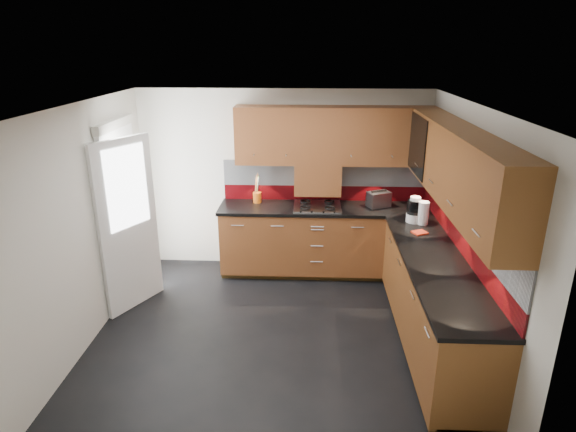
{
  "coord_description": "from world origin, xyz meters",
  "views": [
    {
      "loc": [
        0.34,
        -4.41,
        2.93
      ],
      "look_at": [
        0.11,
        0.65,
        1.11
      ],
      "focal_mm": 30.0,
      "sensor_mm": 36.0,
      "label": 1
    }
  ],
  "objects_px": {
    "utensil_pot": "(257,196)",
    "toaster": "(379,199)",
    "gas_hob": "(317,206)",
    "food_processor": "(415,210)"
  },
  "relations": [
    {
      "from": "utensil_pot",
      "to": "toaster",
      "type": "relative_size",
      "value": 1.2
    },
    {
      "from": "gas_hob",
      "to": "toaster",
      "type": "distance_m",
      "value": 0.8
    },
    {
      "from": "gas_hob",
      "to": "food_processor",
      "type": "xyz_separation_m",
      "value": [
        1.13,
        -0.48,
        0.13
      ]
    },
    {
      "from": "utensil_pot",
      "to": "toaster",
      "type": "height_order",
      "value": "utensil_pot"
    },
    {
      "from": "utensil_pot",
      "to": "toaster",
      "type": "bearing_deg",
      "value": -3.63
    },
    {
      "from": "utensil_pot",
      "to": "toaster",
      "type": "distance_m",
      "value": 1.59
    },
    {
      "from": "gas_hob",
      "to": "food_processor",
      "type": "relative_size",
      "value": 1.96
    },
    {
      "from": "toaster",
      "to": "food_processor",
      "type": "bearing_deg",
      "value": -58.07
    },
    {
      "from": "toaster",
      "to": "food_processor",
      "type": "xyz_separation_m",
      "value": [
        0.34,
        -0.55,
        0.04
      ]
    },
    {
      "from": "utensil_pot",
      "to": "food_processor",
      "type": "relative_size",
      "value": 1.28
    }
  ]
}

